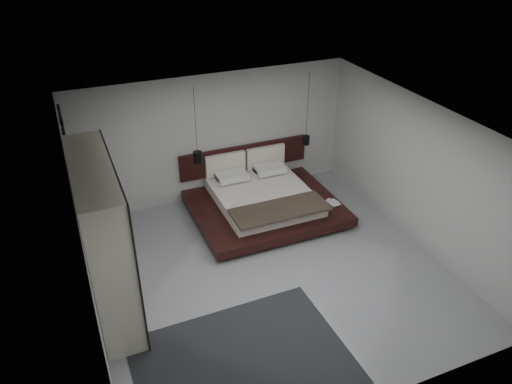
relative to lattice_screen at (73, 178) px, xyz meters
name	(u,v)px	position (x,y,z in m)	size (l,w,h in m)	color
floor	(270,271)	(2.95, -2.45, -1.30)	(6.00, 6.00, 0.00)	gray
ceiling	(273,127)	(2.95, -2.45, 1.50)	(6.00, 6.00, 0.00)	white
wall_back	(214,138)	(2.95, 0.55, 0.10)	(6.00, 6.00, 0.00)	#AFAFAD
wall_front	(375,328)	(2.95, -5.45, 0.10)	(6.00, 6.00, 0.00)	#AFAFAD
wall_left	(84,247)	(-0.05, -2.45, 0.10)	(6.00, 6.00, 0.00)	#AFAFAD
wall_right	(418,173)	(5.95, -2.45, 0.10)	(6.00, 6.00, 0.00)	#AFAFAD
lattice_screen	(73,178)	(0.00, 0.00, 0.00)	(0.05, 0.90, 2.60)	black
bed	(263,200)	(3.63, -0.55, -1.00)	(2.99, 2.48, 1.11)	black
book_lower	(330,204)	(4.86, -1.23, -1.01)	(0.19, 0.26, 0.02)	#99724C
book_upper	(330,204)	(4.84, -1.27, -0.99)	(0.20, 0.28, 0.02)	#99724C
pendant_left	(198,157)	(2.40, -0.06, 0.02)	(0.19, 0.19, 1.60)	black
pendant_right	(306,140)	(4.86, -0.06, -0.02)	(0.16, 0.16, 1.63)	black
wardrobe	(104,239)	(0.25, -2.17, -0.03)	(0.61, 2.59, 2.54)	silver
rug	(242,361)	(1.75, -4.15, -1.29)	(3.04, 2.17, 0.01)	black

